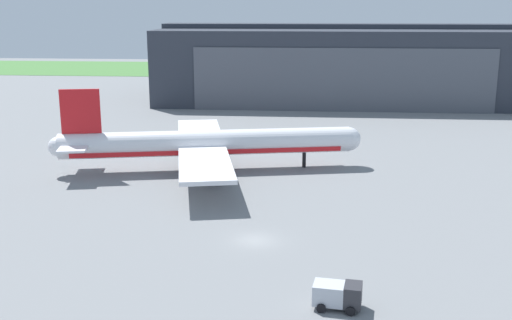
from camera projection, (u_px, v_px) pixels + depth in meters
name	position (u px, v px, depth m)	size (l,w,h in m)	color
ground_plane	(255.00, 240.00, 65.21)	(440.00, 440.00, 0.00)	slate
grass_field_strip	(295.00, 70.00, 237.18)	(440.00, 56.00, 0.08)	#487D3C
maintenance_hangar	(339.00, 64.00, 160.82)	(91.12, 39.61, 19.49)	#2D333D
airliner_far_right	(207.00, 144.00, 91.94)	(45.49, 40.91, 12.52)	silver
baggage_tug	(338.00, 294.00, 50.37)	(4.15, 2.88, 2.18)	#2D2D33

